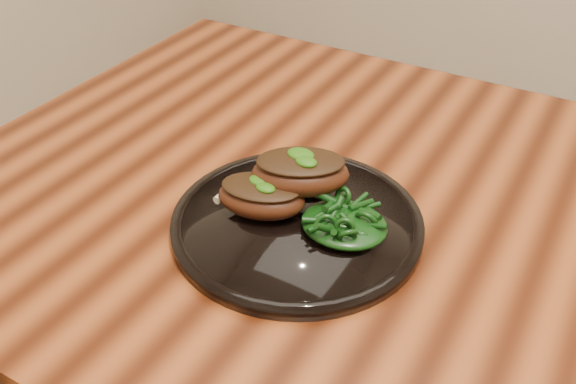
{
  "coord_description": "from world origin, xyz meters",
  "views": [
    {
      "loc": [
        -0.03,
        -0.59,
        1.22
      ],
      "look_at": [
        -0.34,
        -0.07,
        0.78
      ],
      "focal_mm": 40.0,
      "sensor_mm": 36.0,
      "label": 1
    }
  ],
  "objects_px": {
    "desk": "(575,329)",
    "greens_heap": "(345,220)",
    "lamb_chop_front": "(261,196)",
    "plate": "(297,223)"
  },
  "relations": [
    {
      "from": "desk",
      "to": "lamb_chop_front",
      "type": "bearing_deg",
      "value": -164.11
    },
    {
      "from": "desk",
      "to": "lamb_chop_front",
      "type": "relative_size",
      "value": 13.94
    },
    {
      "from": "desk",
      "to": "greens_heap",
      "type": "distance_m",
      "value": 0.29
    },
    {
      "from": "desk",
      "to": "greens_heap",
      "type": "relative_size",
      "value": 16.34
    },
    {
      "from": "desk",
      "to": "greens_heap",
      "type": "bearing_deg",
      "value": -161.52
    },
    {
      "from": "desk",
      "to": "plate",
      "type": "height_order",
      "value": "plate"
    },
    {
      "from": "lamb_chop_front",
      "to": "greens_heap",
      "type": "height_order",
      "value": "lamb_chop_front"
    },
    {
      "from": "desk",
      "to": "lamb_chop_front",
      "type": "distance_m",
      "value": 0.39
    },
    {
      "from": "plate",
      "to": "lamb_chop_front",
      "type": "bearing_deg",
      "value": -166.26
    },
    {
      "from": "desk",
      "to": "lamb_chop_front",
      "type": "xyz_separation_m",
      "value": [
        -0.35,
        -0.1,
        0.12
      ]
    }
  ]
}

